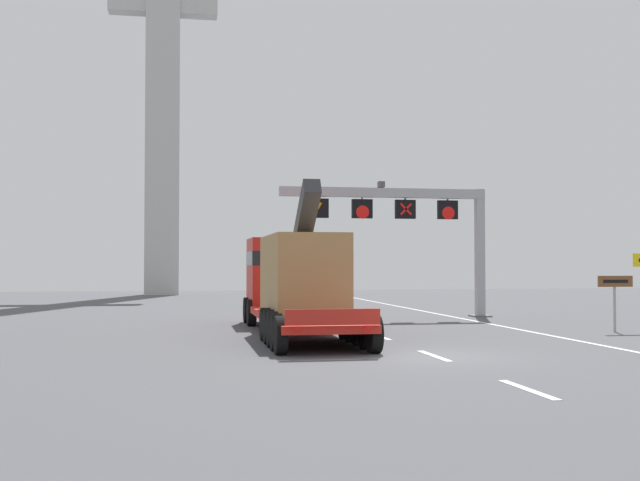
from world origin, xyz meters
TOP-DOWN VIEW (x-y plane):
  - ground at (0.00, 0.00)m, footprint 112.00×112.00m
  - lane_markings at (0.13, 20.97)m, footprint 0.20×56.55m
  - edge_line_right at (6.20, 12.00)m, footprint 0.20×63.00m
  - overhead_lane_gantry at (4.01, 15.42)m, footprint 10.28×0.90m
  - heavy_haul_truck_red at (-2.64, 8.38)m, footprint 3.06×14.08m
  - tourist_info_sign_brown at (9.27, 6.20)m, footprint 1.40×0.15m
  - bridge_pylon_distant at (-8.25, 46.21)m, footprint 9.00×2.00m

SIDE VIEW (x-z plane):
  - ground at x=0.00m, z-range 0.00..0.00m
  - edge_line_right at x=6.20m, z-range 0.00..0.01m
  - lane_markings at x=0.13m, z-range 0.00..0.01m
  - tourist_info_sign_brown at x=9.27m, z-range 0.54..2.66m
  - heavy_haul_truck_red at x=-2.64m, z-range -0.66..4.64m
  - overhead_lane_gantry at x=4.01m, z-range 1.72..8.21m
  - bridge_pylon_distant at x=-8.25m, z-range 0.40..39.48m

